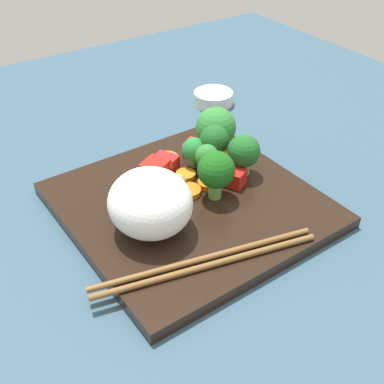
% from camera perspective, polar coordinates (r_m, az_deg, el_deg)
% --- Properties ---
extents(ground_plane, '(1.10, 1.10, 0.02)m').
position_cam_1_polar(ground_plane, '(0.57, -0.26, -2.82)').
color(ground_plane, '#355366').
extents(square_plate, '(0.27, 0.27, 0.01)m').
position_cam_1_polar(square_plate, '(0.56, -0.26, -1.47)').
color(square_plate, black).
rests_on(square_plate, ground_plane).
extents(rice_mound, '(0.09, 0.09, 0.07)m').
position_cam_1_polar(rice_mound, '(0.50, -4.87, -1.26)').
color(rice_mound, white).
rests_on(rice_mound, square_plate).
extents(broccoli_floret_0, '(0.03, 0.03, 0.04)m').
position_cam_1_polar(broccoli_floret_0, '(0.60, 0.25, 4.83)').
color(broccoli_floret_0, '#72B65D').
rests_on(broccoli_floret_0, square_plate).
extents(broccoli_floret_1, '(0.04, 0.04, 0.06)m').
position_cam_1_polar(broccoli_floret_1, '(0.60, 2.61, 5.91)').
color(broccoli_floret_1, '#7CBE4F').
rests_on(broccoli_floret_1, square_plate).
extents(broccoli_floret_2, '(0.04, 0.04, 0.06)m').
position_cam_1_polar(broccoli_floret_2, '(0.55, 2.82, 2.45)').
color(broccoli_floret_2, '#65A647').
rests_on(broccoli_floret_2, square_plate).
extents(broccoli_floret_3, '(0.03, 0.03, 0.05)m').
position_cam_1_polar(broccoli_floret_3, '(0.58, 1.73, 3.96)').
color(broccoli_floret_3, '#6E9E44').
rests_on(broccoli_floret_3, square_plate).
extents(broccoli_floret_4, '(0.04, 0.04, 0.05)m').
position_cam_1_polar(broccoli_floret_4, '(0.59, 6.02, 4.62)').
color(broccoli_floret_4, '#7BBD4F').
rests_on(broccoli_floret_4, square_plate).
extents(broccoli_floret_5, '(0.05, 0.05, 0.06)m').
position_cam_1_polar(broccoli_floret_5, '(0.63, 2.78, 7.40)').
color(broccoli_floret_5, '#72AB53').
rests_on(broccoli_floret_5, square_plate).
extents(carrot_slice_0, '(0.03, 0.03, 0.01)m').
position_cam_1_polar(carrot_slice_0, '(0.58, 1.89, 0.97)').
color(carrot_slice_0, orange).
rests_on(carrot_slice_0, square_plate).
extents(carrot_slice_1, '(0.03, 0.03, 0.01)m').
position_cam_1_polar(carrot_slice_1, '(0.59, -0.73, 1.97)').
color(carrot_slice_1, orange).
rests_on(carrot_slice_1, square_plate).
extents(carrot_slice_2, '(0.04, 0.04, 0.01)m').
position_cam_1_polar(carrot_slice_2, '(0.63, 4.57, 3.86)').
color(carrot_slice_2, orange).
rests_on(carrot_slice_2, square_plate).
extents(carrot_slice_3, '(0.04, 0.04, 0.00)m').
position_cam_1_polar(carrot_slice_3, '(0.63, -2.93, 3.97)').
color(carrot_slice_3, orange).
rests_on(carrot_slice_3, square_plate).
extents(carrot_slice_4, '(0.04, 0.04, 0.01)m').
position_cam_1_polar(carrot_slice_4, '(0.57, -0.36, 0.11)').
color(carrot_slice_4, orange).
rests_on(carrot_slice_4, square_plate).
extents(pepper_chunk_0, '(0.04, 0.04, 0.02)m').
position_cam_1_polar(pepper_chunk_0, '(0.59, -4.29, 2.55)').
color(pepper_chunk_0, red).
rests_on(pepper_chunk_0, square_plate).
extents(pepper_chunk_1, '(0.04, 0.03, 0.02)m').
position_cam_1_polar(pepper_chunk_1, '(0.61, -3.14, 3.32)').
color(pepper_chunk_1, red).
rests_on(pepper_chunk_1, square_plate).
extents(pepper_chunk_2, '(0.04, 0.04, 0.02)m').
position_cam_1_polar(pepper_chunk_2, '(0.64, 0.55, 5.05)').
color(pepper_chunk_2, red).
rests_on(pepper_chunk_2, square_plate).
extents(pepper_chunk_3, '(0.04, 0.03, 0.02)m').
position_cam_1_polar(pepper_chunk_3, '(0.58, 4.41, 1.95)').
color(pepper_chunk_3, red).
rests_on(pepper_chunk_3, square_plate).
extents(chicken_piece_0, '(0.03, 0.03, 0.02)m').
position_cam_1_polar(chicken_piece_0, '(0.58, -1.96, 1.29)').
color(chicken_piece_0, tan).
rests_on(chicken_piece_0, square_plate).
extents(chopstick_pair, '(0.07, 0.23, 0.01)m').
position_cam_1_polar(chopstick_pair, '(0.48, 1.69, -8.11)').
color(chopstick_pair, brown).
rests_on(chopstick_pair, square_plate).
extents(sauce_cup, '(0.06, 0.06, 0.02)m').
position_cam_1_polar(sauce_cup, '(0.80, 2.49, 10.83)').
color(sauce_cup, silver).
rests_on(sauce_cup, ground_plane).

